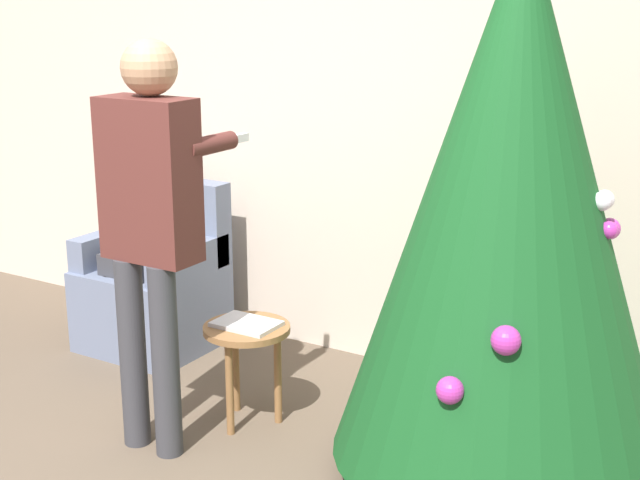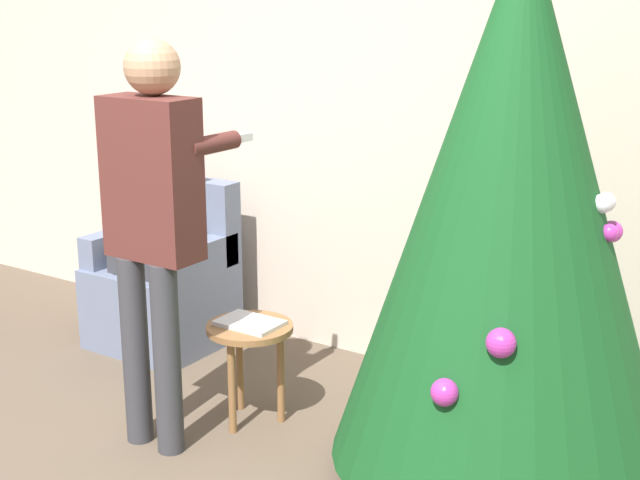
% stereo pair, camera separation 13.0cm
% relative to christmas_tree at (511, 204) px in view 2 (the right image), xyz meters
% --- Properties ---
extents(wall_back, '(8.00, 0.06, 2.70)m').
position_rel_christmas_tree_xyz_m(wall_back, '(-1.11, 0.85, 0.17)').
color(wall_back, beige).
rests_on(wall_back, ground_plane).
extents(christmas_tree, '(1.40, 1.40, 2.27)m').
position_rel_christmas_tree_xyz_m(christmas_tree, '(0.00, 0.00, 0.00)').
color(christmas_tree, brown).
rests_on(christmas_tree, ground_plane).
extents(armchair, '(0.69, 0.65, 0.95)m').
position_rel_christmas_tree_xyz_m(armchair, '(-2.21, 0.37, -0.84)').
color(armchair, slate).
rests_on(armchair, ground_plane).
extents(person_seated, '(0.36, 0.46, 1.29)m').
position_rel_christmas_tree_xyz_m(person_seated, '(-2.21, 0.35, -0.47)').
color(person_seated, '#38383D').
rests_on(person_seated, ground_plane).
extents(person_standing, '(0.44, 0.57, 1.80)m').
position_rel_christmas_tree_xyz_m(person_standing, '(-1.39, -0.54, -0.09)').
color(person_standing, '#38383D').
rests_on(person_standing, ground_plane).
extents(side_stool, '(0.41, 0.41, 0.49)m').
position_rel_christmas_tree_xyz_m(side_stool, '(-1.17, -0.17, -0.78)').
color(side_stool, olive).
rests_on(side_stool, ground_plane).
extents(laptop, '(0.29, 0.20, 0.02)m').
position_rel_christmas_tree_xyz_m(laptop, '(-1.17, -0.17, -0.69)').
color(laptop, silver).
rests_on(laptop, side_stool).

